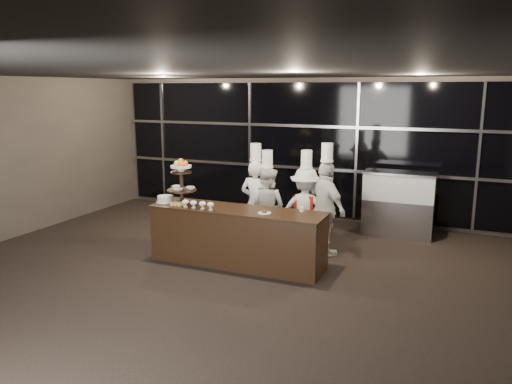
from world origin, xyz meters
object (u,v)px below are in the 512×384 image
at_px(display_case, 399,201).
at_px(display_stand, 181,178).
at_px(buffet_counter, 237,237).
at_px(chef_a, 256,202).
at_px(chef_b, 267,206).
at_px(chef_c, 305,209).
at_px(chef_d, 326,208).
at_px(layer_cake, 165,199).

bearing_deg(display_case, display_stand, -139.42).
xyz_separation_m(buffet_counter, chef_a, (-0.12, 1.04, 0.34)).
height_order(chef_b, chef_c, chef_c).
bearing_deg(chef_a, chef_b, 3.85).
distance_m(buffet_counter, chef_a, 1.10).
bearing_deg(display_case, chef_d, -119.81).
height_order(display_stand, chef_a, chef_a).
height_order(display_case, chef_a, chef_a).
distance_m(layer_cake, chef_d, 2.67).
bearing_deg(chef_d, display_case, 60.19).
distance_m(chef_b, chef_d, 1.08).
relative_size(layer_cake, chef_b, 0.17).
bearing_deg(chef_b, chef_a, -176.15).
relative_size(display_stand, display_case, 0.57).
xyz_separation_m(buffet_counter, chef_c, (0.79, 1.08, 0.28)).
distance_m(layer_cake, chef_a, 1.61).
height_order(chef_c, chef_d, chef_d).
bearing_deg(layer_cake, display_case, 38.59).
relative_size(chef_a, chef_d, 0.97).
height_order(buffet_counter, layer_cake, layer_cake).
relative_size(display_case, chef_a, 0.71).
xyz_separation_m(display_stand, chef_a, (0.88, 1.04, -0.53)).
xyz_separation_m(layer_cake, chef_c, (2.08, 1.13, -0.23)).
bearing_deg(chef_b, layer_cake, -141.50).
xyz_separation_m(buffet_counter, chef_b, (0.09, 1.05, 0.27)).
bearing_deg(chef_d, chef_a, 178.04).
bearing_deg(layer_cake, chef_c, 28.52).
bearing_deg(chef_a, display_stand, -130.32).
bearing_deg(chef_c, chef_d, -13.26).
bearing_deg(chef_a, display_case, 36.16).
bearing_deg(buffet_counter, layer_cake, -177.78).
relative_size(buffet_counter, display_stand, 3.81).
xyz_separation_m(chef_a, chef_c, (0.91, 0.04, -0.06)).
xyz_separation_m(display_case, chef_d, (-0.97, -1.69, 0.14)).
height_order(buffet_counter, chef_b, chef_b).
bearing_deg(buffet_counter, chef_b, 85.05).
relative_size(layer_cake, chef_d, 0.16).
distance_m(display_stand, layer_cake, 0.47).
relative_size(display_stand, chef_a, 0.40).
relative_size(chef_b, chef_d, 0.91).
distance_m(display_stand, chef_c, 2.17).
relative_size(display_case, chef_c, 0.74).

